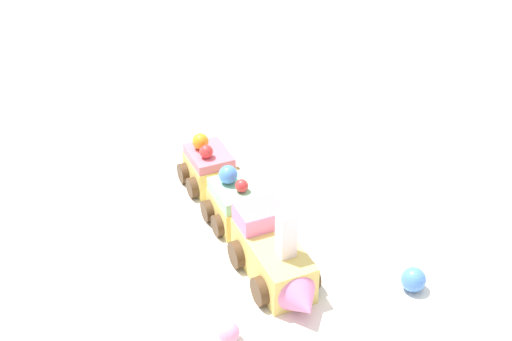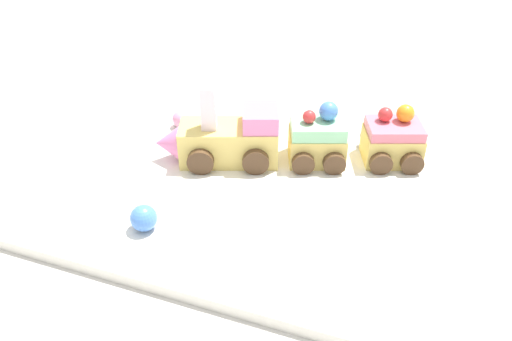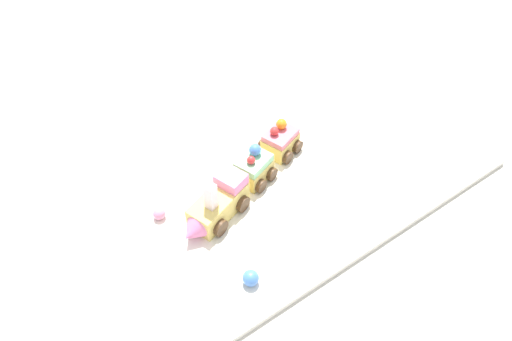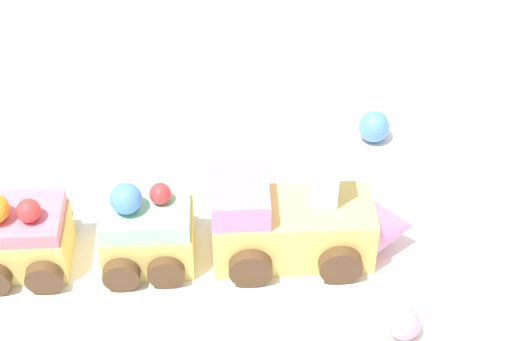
# 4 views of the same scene
# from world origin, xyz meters

# --- Properties ---
(ground_plane) EXTENTS (10.00, 10.00, 0.00)m
(ground_plane) POSITION_xyz_m (0.00, 0.00, 0.00)
(ground_plane) COLOR beige
(display_board) EXTENTS (0.84, 0.37, 0.01)m
(display_board) POSITION_xyz_m (0.00, 0.00, 0.01)
(display_board) COLOR white
(display_board) RESTS_ON ground_plane
(cake_train_locomotive) EXTENTS (0.14, 0.09, 0.09)m
(cake_train_locomotive) POSITION_xyz_m (0.08, -0.01, 0.04)
(cake_train_locomotive) COLOR #EACC66
(cake_train_locomotive) RESTS_ON display_board
(cake_car_mint) EXTENTS (0.08, 0.08, 0.07)m
(cake_car_mint) POSITION_xyz_m (-0.02, -0.04, 0.04)
(cake_car_mint) COLOR #EACC66
(cake_car_mint) RESTS_ON display_board
(cake_car_strawberry) EXTENTS (0.08, 0.08, 0.06)m
(cake_car_strawberry) POSITION_xyz_m (-0.10, -0.07, 0.04)
(cake_car_strawberry) COLOR #EACC66
(cake_car_strawberry) RESTS_ON display_board
(gumball_blue) EXTENTS (0.03, 0.03, 0.03)m
(gumball_blue) POSITION_xyz_m (0.10, 0.13, 0.02)
(gumball_blue) COLOR #4C84E0
(gumball_blue) RESTS_ON display_board
(gumball_pink) EXTENTS (0.02, 0.02, 0.02)m
(gumball_pink) POSITION_xyz_m (0.16, -0.06, 0.02)
(gumball_pink) COLOR pink
(gumball_pink) RESTS_ON display_board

